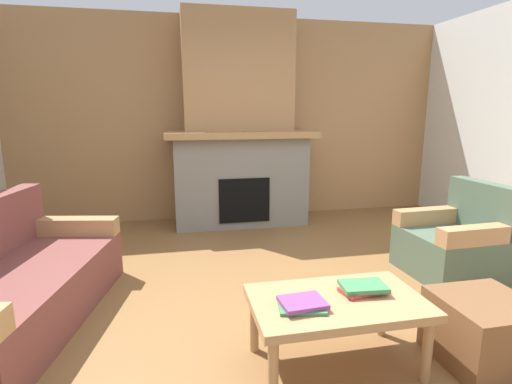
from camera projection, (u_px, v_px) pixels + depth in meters
ground at (299, 319)px, 2.86m from camera, size 9.00×9.00×0.00m
wall_back_wood_panel at (234, 120)px, 5.46m from camera, size 6.00×0.12×2.70m
fireplace at (239, 136)px, 5.14m from camera, size 1.90×0.82×2.70m
couch at (11, 286)px, 2.75m from camera, size 1.17×1.93×0.85m
armchair at (456, 243)px, 3.61m from camera, size 0.79×0.79×0.85m
coffee_table at (337, 307)px, 2.28m from camera, size 1.00×0.60×0.43m
ottoman at (484, 331)px, 2.35m from camera, size 0.52×0.52×0.40m
book_stack_near_edge at (302, 304)px, 2.16m from camera, size 0.29×0.26×0.04m
book_stack_center at (363, 288)px, 2.34m from camera, size 0.30×0.20×0.05m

